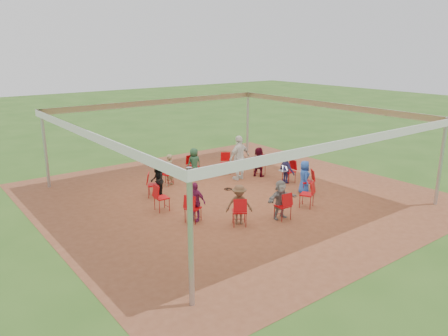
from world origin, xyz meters
TOP-DOWN VIEW (x-y plane):
  - ground at (0.00, 0.00)m, footprint 80.00×80.00m
  - dirt_patch at (0.00, 0.00)m, footprint 13.00×13.00m
  - tent at (0.00, 0.00)m, footprint 10.33×10.33m
  - chair_0 at (2.79, -0.16)m, footprint 0.46×0.44m
  - chair_1 at (2.49, 1.25)m, footprint 0.58×0.57m
  - chair_2 at (1.53, 2.33)m, footprint 0.59×0.60m
  - chair_3 at (0.16, 2.79)m, footprint 0.44×0.46m
  - chair_4 at (-1.25, 2.49)m, footprint 0.57×0.58m
  - chair_5 at (-2.33, 1.53)m, footprint 0.60×0.59m
  - chair_6 at (-2.79, 0.16)m, footprint 0.46×0.44m
  - chair_7 at (-2.49, -1.25)m, footprint 0.58×0.57m
  - chair_8 at (-1.53, -2.33)m, footprint 0.59×0.60m
  - chair_9 at (-0.16, -2.79)m, footprint 0.44×0.46m
  - chair_10 at (1.25, -2.49)m, footprint 0.57×0.58m
  - chair_11 at (2.33, -1.53)m, footprint 0.60×0.59m
  - person_seated_0 at (2.67, -0.16)m, footprint 0.44×0.82m
  - person_seated_1 at (2.39, 1.20)m, footprint 0.90×1.22m
  - person_seated_2 at (0.16, 2.67)m, footprint 0.62×0.37m
  - person_seated_3 at (-1.20, 2.39)m, footprint 0.54×0.47m
  - person_seated_4 at (-2.23, 1.47)m, footprint 0.62×0.69m
  - person_seated_5 at (-2.39, -1.20)m, footprint 0.66×0.82m
  - person_seated_6 at (-1.47, -2.23)m, footprint 0.89×0.77m
  - person_seated_7 at (-0.16, -2.67)m, footprint 1.17×0.50m
  - person_seated_8 at (2.23, -1.47)m, footprint 0.62×0.69m
  - standing_person at (1.48, 1.36)m, footprint 1.12×0.66m
  - cable_coil at (0.31, 0.57)m, footprint 0.33×0.33m
  - laptop at (2.50, -0.15)m, footprint 0.27×0.33m

SIDE VIEW (x-z plane):
  - ground at x=0.00m, z-range 0.00..0.00m
  - dirt_patch at x=0.00m, z-range 0.01..0.01m
  - cable_coil at x=0.31m, z-range 0.01..0.03m
  - chair_0 at x=2.79m, z-range 0.00..0.90m
  - chair_1 at x=2.49m, z-range 0.00..0.90m
  - chair_2 at x=1.53m, z-range 0.00..0.90m
  - chair_3 at x=0.16m, z-range 0.00..0.90m
  - chair_4 at x=-1.25m, z-range 0.00..0.90m
  - chair_5 at x=-2.33m, z-range 0.00..0.90m
  - chair_6 at x=-2.79m, z-range 0.00..0.90m
  - chair_7 at x=-2.49m, z-range 0.00..0.90m
  - chair_8 at x=-1.53m, z-range 0.00..0.90m
  - chair_9 at x=-0.16m, z-range 0.00..0.90m
  - chair_10 at x=1.25m, z-range 0.00..0.90m
  - chair_11 at x=2.33m, z-range 0.00..0.90m
  - laptop at x=2.50m, z-range 0.48..0.70m
  - person_seated_0 at x=2.67m, z-range 0.01..1.25m
  - person_seated_1 at x=2.39m, z-range 0.01..1.25m
  - person_seated_2 at x=0.16m, z-range 0.01..1.25m
  - person_seated_3 at x=-1.20m, z-range 0.01..1.25m
  - person_seated_4 at x=-2.23m, z-range 0.01..1.25m
  - person_seated_5 at x=-2.39m, z-range 0.01..1.25m
  - person_seated_6 at x=-1.47m, z-range 0.01..1.25m
  - person_seated_7 at x=-0.16m, z-range 0.01..1.25m
  - person_seated_8 at x=2.23m, z-range 0.01..1.25m
  - standing_person at x=1.48m, z-range 0.01..1.82m
  - tent at x=0.00m, z-range 0.87..3.87m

